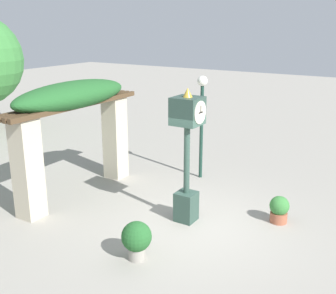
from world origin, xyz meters
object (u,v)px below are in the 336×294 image
object	(u,v)px
pedestal_clock	(187,148)
potted_plant_near_right	(279,209)
potted_plant_near_left	(137,239)
lamp_post	(202,108)

from	to	relation	value
pedestal_clock	potted_plant_near_right	xyz separation A→B (m)	(1.06, -1.88, -1.46)
potted_plant_near_left	lamp_post	world-z (taller)	lamp_post
pedestal_clock	lamp_post	size ratio (longest dim) A/B	1.03
potted_plant_near_right	lamp_post	distance (m)	3.82
potted_plant_near_left	potted_plant_near_right	bearing A→B (deg)	-31.55
potted_plant_near_left	lamp_post	distance (m)	5.12
pedestal_clock	lamp_post	distance (m)	2.95
potted_plant_near_right	lamp_post	bearing A→B (deg)	60.22
potted_plant_near_right	lamp_post	world-z (taller)	lamp_post
lamp_post	potted_plant_near_right	bearing A→B (deg)	-119.78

